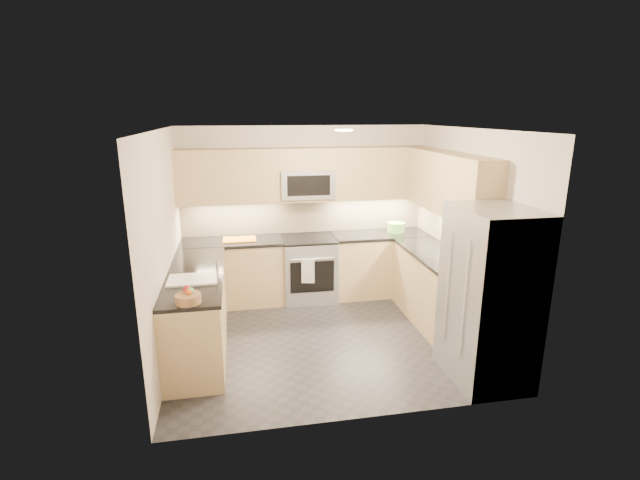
% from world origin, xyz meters
% --- Properties ---
extents(floor, '(3.60, 3.20, 0.00)m').
position_xyz_m(floor, '(0.00, 0.00, 0.00)').
color(floor, '#25252A').
rests_on(floor, ground).
extents(ceiling, '(3.60, 3.20, 0.02)m').
position_xyz_m(ceiling, '(0.00, 0.00, 2.50)').
color(ceiling, beige).
rests_on(ceiling, wall_back).
extents(wall_back, '(3.60, 0.02, 2.50)m').
position_xyz_m(wall_back, '(0.00, 1.60, 1.25)').
color(wall_back, beige).
rests_on(wall_back, floor).
extents(wall_front, '(3.60, 0.02, 2.50)m').
position_xyz_m(wall_front, '(0.00, -1.60, 1.25)').
color(wall_front, beige).
rests_on(wall_front, floor).
extents(wall_left, '(0.02, 3.20, 2.50)m').
position_xyz_m(wall_left, '(-1.80, 0.00, 1.25)').
color(wall_left, beige).
rests_on(wall_left, floor).
extents(wall_right, '(0.02, 3.20, 2.50)m').
position_xyz_m(wall_right, '(1.80, 0.00, 1.25)').
color(wall_right, beige).
rests_on(wall_right, floor).
extents(base_cab_back_left, '(1.42, 0.60, 0.90)m').
position_xyz_m(base_cab_back_left, '(-1.09, 1.30, 0.45)').
color(base_cab_back_left, tan).
rests_on(base_cab_back_left, floor).
extents(base_cab_back_right, '(1.42, 0.60, 0.90)m').
position_xyz_m(base_cab_back_right, '(1.09, 1.30, 0.45)').
color(base_cab_back_right, tan).
rests_on(base_cab_back_right, floor).
extents(base_cab_right, '(0.60, 1.70, 0.90)m').
position_xyz_m(base_cab_right, '(1.50, 0.15, 0.45)').
color(base_cab_right, tan).
rests_on(base_cab_right, floor).
extents(base_cab_peninsula, '(0.60, 2.00, 0.90)m').
position_xyz_m(base_cab_peninsula, '(-1.50, 0.00, 0.45)').
color(base_cab_peninsula, tan).
rests_on(base_cab_peninsula, floor).
extents(countertop_back_left, '(1.42, 0.63, 0.04)m').
position_xyz_m(countertop_back_left, '(-1.09, 1.30, 0.92)').
color(countertop_back_left, black).
rests_on(countertop_back_left, base_cab_back_left).
extents(countertop_back_right, '(1.42, 0.63, 0.04)m').
position_xyz_m(countertop_back_right, '(1.09, 1.30, 0.92)').
color(countertop_back_right, black).
rests_on(countertop_back_right, base_cab_back_right).
extents(countertop_right, '(0.63, 1.70, 0.04)m').
position_xyz_m(countertop_right, '(1.50, 0.15, 0.92)').
color(countertop_right, black).
rests_on(countertop_right, base_cab_right).
extents(countertop_peninsula, '(0.63, 2.00, 0.04)m').
position_xyz_m(countertop_peninsula, '(-1.50, 0.00, 0.92)').
color(countertop_peninsula, black).
rests_on(countertop_peninsula, base_cab_peninsula).
extents(upper_cab_back, '(3.60, 0.35, 0.75)m').
position_xyz_m(upper_cab_back, '(0.00, 1.43, 1.83)').
color(upper_cab_back, tan).
rests_on(upper_cab_back, wall_back).
extents(upper_cab_right, '(0.35, 1.95, 0.75)m').
position_xyz_m(upper_cab_right, '(1.62, 0.28, 1.83)').
color(upper_cab_right, tan).
rests_on(upper_cab_right, wall_right).
extents(backsplash_back, '(3.60, 0.01, 0.51)m').
position_xyz_m(backsplash_back, '(0.00, 1.60, 1.20)').
color(backsplash_back, '#C0AD8B').
rests_on(backsplash_back, wall_back).
extents(backsplash_right, '(0.01, 2.30, 0.51)m').
position_xyz_m(backsplash_right, '(1.80, 0.45, 1.20)').
color(backsplash_right, '#C0AD8B').
rests_on(backsplash_right, wall_right).
extents(gas_range, '(0.76, 0.65, 0.91)m').
position_xyz_m(gas_range, '(0.00, 1.28, 0.46)').
color(gas_range, '#A3A4AB').
rests_on(gas_range, floor).
extents(range_cooktop, '(0.76, 0.65, 0.03)m').
position_xyz_m(range_cooktop, '(0.00, 1.28, 0.92)').
color(range_cooktop, black).
rests_on(range_cooktop, gas_range).
extents(oven_door_glass, '(0.62, 0.02, 0.45)m').
position_xyz_m(oven_door_glass, '(0.00, 0.95, 0.45)').
color(oven_door_glass, black).
rests_on(oven_door_glass, gas_range).
extents(oven_handle, '(0.60, 0.02, 0.02)m').
position_xyz_m(oven_handle, '(0.00, 0.93, 0.72)').
color(oven_handle, '#B2B5BA').
rests_on(oven_handle, gas_range).
extents(microwave, '(0.76, 0.40, 0.40)m').
position_xyz_m(microwave, '(0.00, 1.40, 1.70)').
color(microwave, '#93979B').
rests_on(microwave, upper_cab_back).
extents(microwave_door, '(0.60, 0.01, 0.28)m').
position_xyz_m(microwave_door, '(0.00, 1.20, 1.70)').
color(microwave_door, black).
rests_on(microwave_door, microwave).
extents(refrigerator, '(0.70, 0.90, 1.80)m').
position_xyz_m(refrigerator, '(1.45, -1.15, 0.90)').
color(refrigerator, '#9B9EA3').
rests_on(refrigerator, floor).
extents(fridge_handle_left, '(0.02, 0.02, 1.20)m').
position_xyz_m(fridge_handle_left, '(1.08, -1.33, 0.95)').
color(fridge_handle_left, '#B2B5BA').
rests_on(fridge_handle_left, refrigerator).
extents(fridge_handle_right, '(0.02, 0.02, 1.20)m').
position_xyz_m(fridge_handle_right, '(1.08, -0.97, 0.95)').
color(fridge_handle_right, '#B2B5BA').
rests_on(fridge_handle_right, refrigerator).
extents(sink_basin, '(0.52, 0.38, 0.16)m').
position_xyz_m(sink_basin, '(-1.50, -0.25, 0.88)').
color(sink_basin, white).
rests_on(sink_basin, base_cab_peninsula).
extents(faucet, '(0.03, 0.03, 0.28)m').
position_xyz_m(faucet, '(-1.24, -0.25, 1.08)').
color(faucet, silver).
rests_on(faucet, countertop_peninsula).
extents(utensil_bowl, '(0.33, 0.33, 0.15)m').
position_xyz_m(utensil_bowl, '(1.34, 1.33, 1.01)').
color(utensil_bowl, '#69B74E').
rests_on(utensil_bowl, countertop_back_right).
extents(cutting_board, '(0.46, 0.32, 0.01)m').
position_xyz_m(cutting_board, '(-0.98, 1.31, 0.95)').
color(cutting_board, orange).
rests_on(cutting_board, countertop_back_left).
extents(fruit_basket, '(0.29, 0.29, 0.09)m').
position_xyz_m(fruit_basket, '(-1.49, -0.87, 0.98)').
color(fruit_basket, '#946945').
rests_on(fruit_basket, countertop_peninsula).
extents(fruit_apple, '(0.06, 0.06, 0.06)m').
position_xyz_m(fruit_apple, '(-1.51, -0.79, 1.05)').
color(fruit_apple, red).
rests_on(fruit_apple, fruit_basket).
extents(fruit_pear, '(0.07, 0.07, 0.07)m').
position_xyz_m(fruit_pear, '(-1.47, -0.86, 1.05)').
color(fruit_pear, '#48A953').
rests_on(fruit_pear, fruit_basket).
extents(dish_towel_check, '(0.18, 0.05, 0.34)m').
position_xyz_m(dish_towel_check, '(-0.07, 0.91, 0.55)').
color(dish_towel_check, white).
rests_on(dish_towel_check, oven_handle).
extents(fruit_orange, '(0.06, 0.06, 0.06)m').
position_xyz_m(fruit_orange, '(-1.48, -0.87, 1.05)').
color(fruit_orange, '#EB591A').
rests_on(fruit_orange, fruit_basket).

